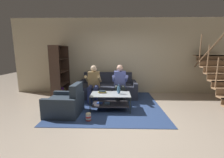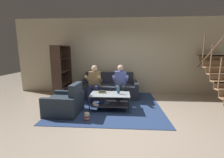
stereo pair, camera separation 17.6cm
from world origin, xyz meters
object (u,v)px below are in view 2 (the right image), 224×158
(person_seated_right, at_px, (120,82))
(vase, at_px, (118,90))
(bookshelf, at_px, (61,76))
(book_stack, at_px, (102,92))
(person_seated_left, at_px, (94,82))
(armchair, at_px, (65,104))
(couch, at_px, (109,89))
(coffee_table, at_px, (110,99))
(popcorn_tub, at_px, (87,116))

(person_seated_right, distance_m, vase, 0.72)
(bookshelf, bearing_deg, book_stack, -33.68)
(person_seated_left, xyz_separation_m, bookshelf, (-1.33, 0.49, 0.09))
(vase, height_order, armchair, armchair)
(armchair, bearing_deg, couch, 57.69)
(book_stack, bearing_deg, couch, 85.59)
(couch, relative_size, person_seated_left, 1.74)
(couch, relative_size, coffee_table, 1.88)
(couch, bearing_deg, armchair, -122.31)
(couch, height_order, vase, couch)
(armchair, bearing_deg, person_seated_left, 61.19)
(person_seated_left, bearing_deg, coffee_table, -51.51)
(couch, relative_size, armchair, 2.30)
(person_seated_right, bearing_deg, couch, 128.59)
(person_seated_left, height_order, bookshelf, bookshelf)
(popcorn_tub, bearing_deg, armchair, 150.38)
(person_seated_left, relative_size, bookshelf, 0.65)
(person_seated_right, bearing_deg, coffee_table, -111.83)
(person_seated_right, bearing_deg, armchair, -143.52)
(couch, xyz_separation_m, popcorn_tub, (-0.35, -1.99, -0.19))
(couch, relative_size, bookshelf, 1.12)
(bookshelf, height_order, popcorn_tub, bookshelf)
(person_seated_left, xyz_separation_m, book_stack, (0.34, -0.63, -0.16))
(bookshelf, bearing_deg, armchair, -64.64)
(person_seated_right, bearing_deg, popcorn_tub, -118.36)
(person_seated_left, distance_m, coffee_table, 0.98)
(bookshelf, height_order, armchair, bookshelf)
(armchair, xyz_separation_m, popcorn_tub, (0.67, -0.38, -0.17))
(coffee_table, xyz_separation_m, popcorn_tub, (-0.50, -0.73, -0.21))
(couch, distance_m, vase, 1.34)
(coffee_table, distance_m, popcorn_tub, 0.91)
(popcorn_tub, bearing_deg, person_seated_right, 61.64)
(popcorn_tub, bearing_deg, couch, 79.95)
(couch, bearing_deg, person_seated_right, -51.41)
(book_stack, distance_m, popcorn_tub, 0.95)
(person_seated_right, xyz_separation_m, bookshelf, (-2.19, 0.48, 0.08))
(couch, xyz_separation_m, vase, (0.38, -1.25, 0.29))
(popcorn_tub, bearing_deg, vase, 45.25)
(couch, height_order, popcorn_tub, couch)
(vase, distance_m, bookshelf, 2.46)
(popcorn_tub, bearing_deg, book_stack, 72.30)
(vase, bearing_deg, person_seated_right, 86.02)
(bookshelf, bearing_deg, coffee_table, -32.40)
(person_seated_left, distance_m, armchair, 1.28)
(vase, bearing_deg, armchair, -165.52)
(coffee_table, xyz_separation_m, bookshelf, (-1.90, 1.21, 0.44))
(person_seated_right, height_order, armchair, person_seated_right)
(vase, xyz_separation_m, book_stack, (-0.47, 0.08, -0.09))
(coffee_table, bearing_deg, person_seated_right, 68.17)
(bookshelf, bearing_deg, popcorn_tub, -54.03)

